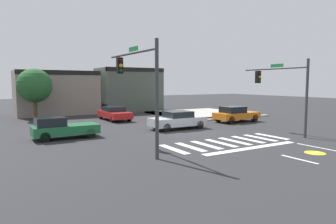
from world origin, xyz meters
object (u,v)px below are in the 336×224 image
(car_green, at_px, (62,128))
(roadside_tree, at_px, (34,86))
(car_silver, at_px, (178,120))
(traffic_signal_southeast, at_px, (282,84))
(car_red, at_px, (114,113))
(car_orange, at_px, (236,114))
(traffic_signal_southwest, at_px, (138,77))

(car_green, relative_size, roadside_tree, 0.82)
(car_silver, relative_size, car_green, 1.08)
(traffic_signal_southeast, bearing_deg, car_silver, 42.71)
(car_silver, relative_size, car_red, 0.96)
(car_orange, xyz_separation_m, roadside_tree, (-15.77, 11.49, 2.63))
(car_orange, bearing_deg, car_silver, -172.80)
(traffic_signal_southeast, relative_size, roadside_tree, 1.11)
(traffic_signal_southwest, relative_size, traffic_signal_southeast, 1.04)
(traffic_signal_southeast, xyz_separation_m, car_silver, (-5.19, 5.62, -2.86))
(car_red, height_order, car_orange, car_orange)
(car_silver, distance_m, car_orange, 7.06)
(traffic_signal_southeast, distance_m, car_green, 15.48)
(traffic_signal_southeast, height_order, roadside_tree, traffic_signal_southeast)
(roadside_tree, bearing_deg, traffic_signal_southwest, -81.41)
(car_green, bearing_deg, roadside_tree, 89.94)
(car_red, bearing_deg, car_green, -40.67)
(car_green, xyz_separation_m, car_orange, (15.78, 0.48, 0.04))
(traffic_signal_southeast, bearing_deg, roadside_tree, 37.80)
(traffic_signal_southeast, height_order, car_red, traffic_signal_southeast)
(traffic_signal_southwest, height_order, car_silver, traffic_signal_southwest)
(traffic_signal_southwest, distance_m, car_silver, 8.81)
(car_silver, bearing_deg, car_orange, 7.20)
(traffic_signal_southwest, relative_size, car_red, 1.25)
(traffic_signal_southwest, xyz_separation_m, roadside_tree, (-2.70, 17.87, -0.59))
(car_orange, bearing_deg, car_red, 141.98)
(car_silver, height_order, roadside_tree, roadside_tree)
(traffic_signal_southeast, relative_size, car_orange, 1.30)
(car_green, xyz_separation_m, roadside_tree, (0.01, 11.97, 2.67))
(roadside_tree, bearing_deg, traffic_signal_southeast, -52.20)
(traffic_signal_southwest, distance_m, car_orange, 14.90)
(car_orange, bearing_deg, traffic_signal_southeast, -105.62)
(car_orange, distance_m, roadside_tree, 19.69)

